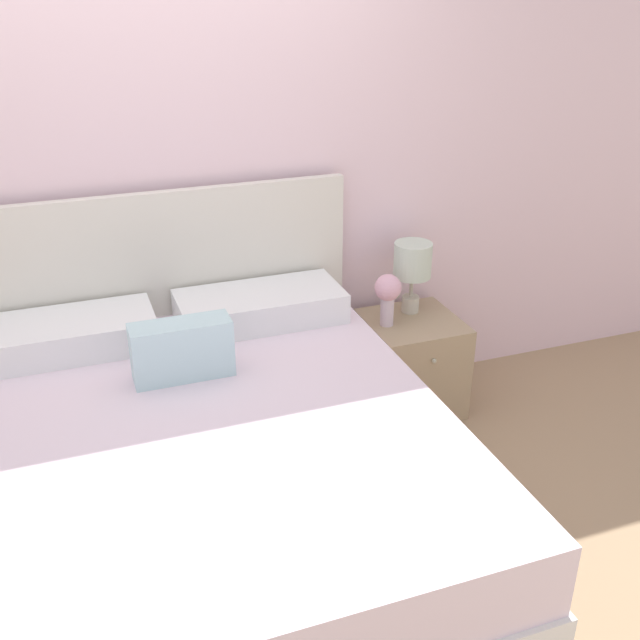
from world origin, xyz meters
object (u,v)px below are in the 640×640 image
(nightstand, at_px, (411,364))
(table_lamp, at_px, (412,264))
(flower_vase, at_px, (388,293))
(bed, at_px, (205,478))

(nightstand, bearing_deg, table_lamp, 72.94)
(nightstand, bearing_deg, flower_vase, 179.60)
(bed, distance_m, nightstand, 1.42)
(bed, xyz_separation_m, flower_vase, (1.09, 0.70, 0.34))
(table_lamp, relative_size, flower_vase, 1.39)
(nightstand, relative_size, flower_vase, 1.87)
(flower_vase, bearing_deg, bed, -147.33)
(table_lamp, bearing_deg, bed, -147.70)
(flower_vase, bearing_deg, table_lamp, 29.96)
(table_lamp, bearing_deg, flower_vase, -150.04)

